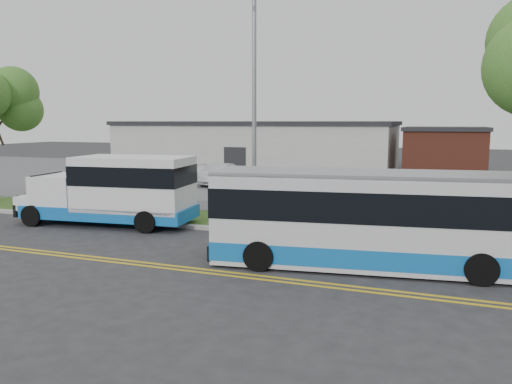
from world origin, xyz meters
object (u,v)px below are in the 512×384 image
at_px(transit_bus, 387,220).
at_px(parked_car_a, 218,174).
at_px(shuttle_bus, 118,189).
at_px(streetlight_near, 254,99).
at_px(parked_car_b, 202,174).
at_px(pedestrian, 98,196).

relative_size(transit_bus, parked_car_a, 2.48).
height_order(shuttle_bus, transit_bus, shuttle_bus).
height_order(streetlight_near, parked_car_a, streetlight_near).
height_order(streetlight_near, parked_car_b, streetlight_near).
distance_m(shuttle_bus, parked_car_b, 13.91).
distance_m(streetlight_near, shuttle_bus, 6.77).
height_order(streetlight_near, shuttle_bus, streetlight_near).
distance_m(streetlight_near, parked_car_b, 14.86).
xyz_separation_m(streetlight_near, parked_car_b, (-8.23, 11.53, -4.50)).
height_order(transit_bus, parked_car_a, transit_bus).
distance_m(streetlight_near, parked_car_a, 13.74).
bearing_deg(parked_car_b, parked_car_a, 2.43).
height_order(pedestrian, parked_car_a, pedestrian).
xyz_separation_m(pedestrian, parked_car_b, (-0.92, 12.36, -0.21)).
relative_size(streetlight_near, pedestrian, 5.63).
xyz_separation_m(shuttle_bus, parked_car_b, (-2.93, 13.58, -0.81)).
distance_m(streetlight_near, transit_bus, 8.35).
height_order(streetlight_near, pedestrian, streetlight_near).
bearing_deg(shuttle_bus, parked_car_b, 95.80).
bearing_deg(pedestrian, streetlight_near, -175.36).
xyz_separation_m(transit_bus, pedestrian, (-13.21, 3.70, -0.50)).
distance_m(transit_bus, pedestrian, 13.73).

